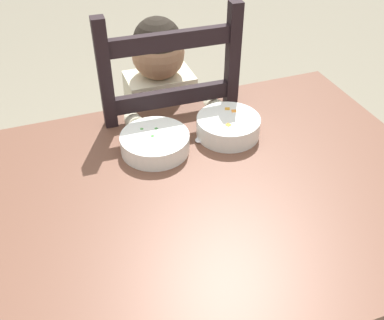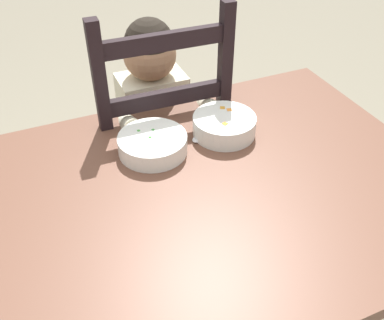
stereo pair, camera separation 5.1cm
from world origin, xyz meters
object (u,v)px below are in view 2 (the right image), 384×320
at_px(dining_chair, 158,151).
at_px(bowl_of_peas, 153,144).
at_px(bowl_of_carrots, 224,125).
at_px(spoon, 203,136).
at_px(child_figure, 156,115).
at_px(dining_table, 183,223).

distance_m(dining_chair, bowl_of_peas, 0.41).
bearing_deg(bowl_of_carrots, dining_chair, 110.57).
bearing_deg(dining_chair, bowl_of_carrots, -69.43).
height_order(dining_chair, spoon, dining_chair).
relative_size(dining_chair, spoon, 7.93).
distance_m(child_figure, bowl_of_carrots, 0.33).
height_order(dining_table, bowl_of_carrots, bowl_of_carrots).
bearing_deg(child_figure, dining_table, -101.71).
height_order(dining_chair, bowl_of_carrots, dining_chair).
distance_m(dining_table, bowl_of_peas, 0.23).
relative_size(dining_table, dining_chair, 1.28).
distance_m(dining_table, child_figure, 0.49).
distance_m(child_figure, spoon, 0.30).
bearing_deg(dining_chair, child_figure, -52.99).
relative_size(dining_chair, bowl_of_carrots, 5.81).
distance_m(dining_chair, child_figure, 0.16).
xyz_separation_m(bowl_of_peas, spoon, (0.15, 0.01, -0.02)).
xyz_separation_m(dining_table, dining_chair, (0.10, 0.49, -0.14)).
bearing_deg(child_figure, spoon, -80.76).
bearing_deg(bowl_of_peas, bowl_of_carrots, -0.00).
bearing_deg(spoon, bowl_of_carrots, -6.90).
xyz_separation_m(dining_chair, bowl_of_peas, (-0.11, -0.29, 0.27)).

